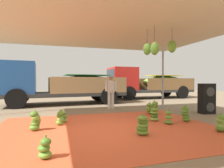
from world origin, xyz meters
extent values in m
plane|color=#7F6B51|center=(0.00, 3.00, 0.00)|extent=(40.00, 40.00, 0.00)
cube|color=#D1512D|center=(0.00, 0.00, 0.01)|extent=(6.37, 4.80, 0.01)
cylinder|color=#9EA0A5|center=(3.80, 3.30, 1.47)|extent=(0.10, 0.10, 2.94)
cube|color=beige|center=(0.00, 0.00, 2.97)|extent=(8.00, 7.00, 0.06)
cylinder|color=#4C422D|center=(1.78, -0.44, 2.76)|extent=(0.01, 0.01, 0.37)
ellipsoid|color=#60932D|center=(1.78, -0.44, 2.37)|extent=(0.24, 0.24, 0.36)
cylinder|color=#4C422D|center=(1.21, -0.45, 2.71)|extent=(0.01, 0.01, 0.46)
ellipsoid|color=#518428|center=(1.21, -0.45, 2.28)|extent=(0.24, 0.24, 0.36)
cylinder|color=#4C422D|center=(1.21, 0.00, 2.74)|extent=(0.01, 0.01, 0.40)
ellipsoid|color=#518428|center=(1.21, 0.00, 2.34)|extent=(0.24, 0.24, 0.36)
ellipsoid|color=#518428|center=(1.93, -0.04, 0.07)|extent=(0.28, 0.28, 0.12)
ellipsoid|color=#60932D|center=(1.96, -0.01, 0.21)|extent=(0.27, 0.27, 0.12)
ellipsoid|color=#60932D|center=(1.97, 0.01, 0.35)|extent=(0.29, 0.29, 0.12)
cylinder|color=olive|center=(1.96, -0.01, 0.41)|extent=(0.04, 0.04, 0.12)
ellipsoid|color=#75A83D|center=(-1.28, 1.12, 0.09)|extent=(0.40, 0.40, 0.15)
ellipsoid|color=#518428|center=(-1.27, 1.12, 0.21)|extent=(0.38, 0.38, 0.15)
ellipsoid|color=#6B9E38|center=(-1.30, 1.13, 0.33)|extent=(0.36, 0.36, 0.15)
cylinder|color=olive|center=(-1.29, 1.11, 0.39)|extent=(0.04, 0.04, 0.12)
ellipsoid|color=#477523|center=(2.78, -1.20, 0.10)|extent=(0.37, 0.37, 0.18)
ellipsoid|color=#75A83D|center=(2.82, -1.18, 0.17)|extent=(0.27, 0.27, 0.18)
ellipsoid|color=#6B9E38|center=(2.82, -1.20, 0.24)|extent=(0.33, 0.33, 0.18)
ellipsoid|color=#6B9E38|center=(2.78, -1.19, 0.31)|extent=(0.25, 0.25, 0.18)
ellipsoid|color=#518428|center=(2.79, -1.20, 0.38)|extent=(0.28, 0.28, 0.18)
cylinder|color=olive|center=(2.79, -1.18, 0.44)|extent=(0.04, 0.04, 0.12)
ellipsoid|color=#60932D|center=(-1.37, 0.78, 0.09)|extent=(0.24, 0.24, 0.16)
ellipsoid|color=#6B9E38|center=(-1.33, 0.77, 0.18)|extent=(0.24, 0.24, 0.16)
ellipsoid|color=#518428|center=(-1.37, 0.82, 0.27)|extent=(0.22, 0.22, 0.16)
ellipsoid|color=#518428|center=(-1.35, 0.78, 0.37)|extent=(0.20, 0.20, 0.16)
cylinder|color=olive|center=(-1.35, 0.80, 0.43)|extent=(0.04, 0.04, 0.12)
ellipsoid|color=#60932D|center=(2.30, 1.52, 0.10)|extent=(0.36, 0.36, 0.18)
ellipsoid|color=#518428|center=(2.27, 1.47, 0.19)|extent=(0.37, 0.37, 0.18)
ellipsoid|color=#60932D|center=(2.29, 1.49, 0.29)|extent=(0.37, 0.37, 0.18)
ellipsoid|color=#477523|center=(2.28, 1.47, 0.38)|extent=(0.33, 0.33, 0.18)
ellipsoid|color=#6B9E38|center=(2.31, 1.46, 0.47)|extent=(0.31, 0.31, 0.18)
cylinder|color=olive|center=(2.29, 1.49, 0.53)|extent=(0.04, 0.04, 0.12)
ellipsoid|color=#518428|center=(2.70, 0.08, 0.09)|extent=(0.36, 0.36, 0.16)
ellipsoid|color=#518428|center=(2.69, 0.09, 0.18)|extent=(0.35, 0.35, 0.16)
ellipsoid|color=#477523|center=(2.65, 0.10, 0.28)|extent=(0.28, 0.28, 0.16)
ellipsoid|color=#518428|center=(2.65, 0.09, 0.37)|extent=(0.23, 0.23, 0.16)
ellipsoid|color=#518428|center=(2.67, 0.10, 0.46)|extent=(0.27, 0.27, 0.16)
cylinder|color=olive|center=(2.68, 0.09, 0.52)|extent=(0.04, 0.04, 0.12)
ellipsoid|color=#6B9E38|center=(2.30, 1.81, 0.07)|extent=(0.37, 0.37, 0.12)
ellipsoid|color=#75A83D|center=(2.25, 1.83, 0.15)|extent=(0.42, 0.42, 0.12)
ellipsoid|color=#6B9E38|center=(2.25, 1.80, 0.23)|extent=(0.30, 0.30, 0.12)
ellipsoid|color=#75A83D|center=(2.30, 1.82, 0.30)|extent=(0.34, 0.34, 0.12)
ellipsoid|color=#75A83D|center=(2.25, 1.82, 0.38)|extent=(0.28, 0.28, 0.12)
cylinder|color=olive|center=(2.27, 1.83, 0.44)|extent=(0.04, 0.04, 0.12)
ellipsoid|color=#60932D|center=(-1.62, -1.68, 0.08)|extent=(0.31, 0.31, 0.14)
ellipsoid|color=#518428|center=(-1.63, -1.68, 0.20)|extent=(0.22, 0.22, 0.14)
ellipsoid|color=#477523|center=(-1.60, -1.71, 0.31)|extent=(0.27, 0.27, 0.14)
cylinder|color=olive|center=(-1.61, -1.69, 0.37)|extent=(0.04, 0.04, 0.12)
ellipsoid|color=#60932D|center=(0.64, -0.86, 0.08)|extent=(0.44, 0.44, 0.14)
ellipsoid|color=#477523|center=(0.64, -0.85, 0.17)|extent=(0.30, 0.30, 0.14)
ellipsoid|color=#6B9E38|center=(0.67, -0.84, 0.26)|extent=(0.39, 0.39, 0.14)
ellipsoid|color=#477523|center=(0.66, -0.86, 0.34)|extent=(0.34, 0.34, 0.14)
ellipsoid|color=#518428|center=(0.63, -0.88, 0.43)|extent=(0.30, 0.30, 0.14)
cylinder|color=olive|center=(0.64, -0.86, 0.49)|extent=(0.04, 0.04, 0.12)
ellipsoid|color=#75A83D|center=(1.74, 0.50, 0.07)|extent=(0.34, 0.34, 0.12)
ellipsoid|color=#477523|center=(1.76, 0.54, 0.18)|extent=(0.34, 0.34, 0.12)
ellipsoid|color=#60932D|center=(1.74, 0.53, 0.28)|extent=(0.34, 0.34, 0.12)
ellipsoid|color=#518428|center=(1.77, 0.52, 0.39)|extent=(0.26, 0.26, 0.12)
cylinder|color=olive|center=(1.76, 0.53, 0.45)|extent=(0.04, 0.04, 0.12)
ellipsoid|color=#518428|center=(-2.03, 0.31, 0.10)|extent=(0.37, 0.37, 0.18)
ellipsoid|color=#477523|center=(-2.01, 0.34, 0.19)|extent=(0.35, 0.35, 0.18)
ellipsoid|color=#477523|center=(-1.99, 0.34, 0.28)|extent=(0.28, 0.28, 0.18)
ellipsoid|color=#6B9E38|center=(-1.99, 0.30, 0.37)|extent=(0.32, 0.32, 0.18)
ellipsoid|color=#477523|center=(-2.03, 0.29, 0.46)|extent=(0.31, 0.31, 0.18)
cylinder|color=olive|center=(-2.01, 0.31, 0.52)|extent=(0.04, 0.04, 0.12)
cube|color=#2D2D2D|center=(-1.10, 6.20, 0.60)|extent=(7.31, 3.02, 0.20)
cube|color=#1E4C93|center=(-3.65, 5.97, 1.55)|extent=(2.18, 2.38, 1.70)
cube|color=#99754C|center=(0.36, 5.16, 1.15)|extent=(4.41, 0.47, 0.90)
cube|color=#99754C|center=(0.15, 7.47, 1.15)|extent=(4.41, 0.47, 0.90)
cube|color=#99754C|center=(2.41, 6.51, 1.15)|extent=(0.29, 2.40, 0.90)
ellipsoid|color=#477523|center=(0.25, 6.32, 1.21)|extent=(4.05, 2.35, 1.02)
cube|color=#237533|center=(0.25, 6.32, 1.74)|extent=(2.80, 2.05, 0.04)
cylinder|color=black|center=(-3.41, 4.89, 0.50)|extent=(1.02, 0.37, 1.00)
cylinder|color=black|center=(-3.61, 7.08, 0.50)|extent=(1.02, 0.37, 1.00)
cylinder|color=black|center=(1.41, 5.32, 0.50)|extent=(1.02, 0.37, 1.00)
cylinder|color=black|center=(1.22, 7.51, 0.50)|extent=(1.02, 0.37, 1.00)
cube|color=#2D2D2D|center=(5.67, 8.25, 0.60)|extent=(6.68, 2.51, 0.20)
cube|color=red|center=(3.28, 8.22, 1.55)|extent=(1.89, 2.25, 1.70)
cube|color=#232D38|center=(2.34, 8.20, 1.89)|extent=(0.05, 1.93, 0.75)
cube|color=brown|center=(6.95, 7.10, 1.15)|extent=(4.12, 0.14, 0.90)
cube|color=brown|center=(6.92, 9.44, 1.15)|extent=(4.12, 0.14, 0.90)
cube|color=brown|center=(8.96, 8.30, 1.15)|extent=(0.11, 2.42, 0.90)
ellipsoid|color=#6B9E38|center=(6.93, 8.27, 1.25)|extent=(3.66, 2.08, 1.11)
cube|color=yellow|center=(6.93, 8.27, 1.83)|extent=(2.50, 1.87, 0.04)
cylinder|color=black|center=(3.43, 7.11, 0.50)|extent=(1.00, 0.29, 1.00)
cylinder|color=black|center=(3.40, 9.33, 0.50)|extent=(1.00, 0.29, 1.00)
cylinder|color=black|center=(7.95, 7.18, 0.50)|extent=(1.00, 0.29, 1.00)
cylinder|color=black|center=(7.92, 9.39, 0.50)|extent=(1.00, 0.29, 1.00)
cylinder|color=silver|center=(1.03, 3.74, 0.40)|extent=(0.15, 0.15, 0.80)
cylinder|color=silver|center=(1.21, 3.74, 0.40)|extent=(0.15, 0.15, 0.80)
cylinder|color=silver|center=(1.12, 3.74, 1.09)|extent=(0.36, 0.36, 0.60)
cylinder|color=silver|center=(0.88, 3.74, 1.13)|extent=(0.12, 0.12, 0.53)
cylinder|color=silver|center=(1.36, 3.74, 1.13)|extent=(0.12, 0.12, 0.53)
sphere|color=#936B4C|center=(1.12, 3.74, 1.52)|extent=(0.22, 0.22, 0.22)
cube|color=black|center=(4.60, 1.21, 0.29)|extent=(0.62, 0.45, 0.59)
cylinder|color=#383838|center=(4.60, 1.00, 0.29)|extent=(0.37, 0.06, 0.37)
cube|color=black|center=(4.60, 1.21, 0.93)|extent=(0.62, 0.45, 0.68)
cylinder|color=#383838|center=(4.60, 1.00, 0.93)|extent=(0.37, 0.06, 0.37)
camera|label=1|loc=(-1.37, -5.04, 1.36)|focal=29.19mm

